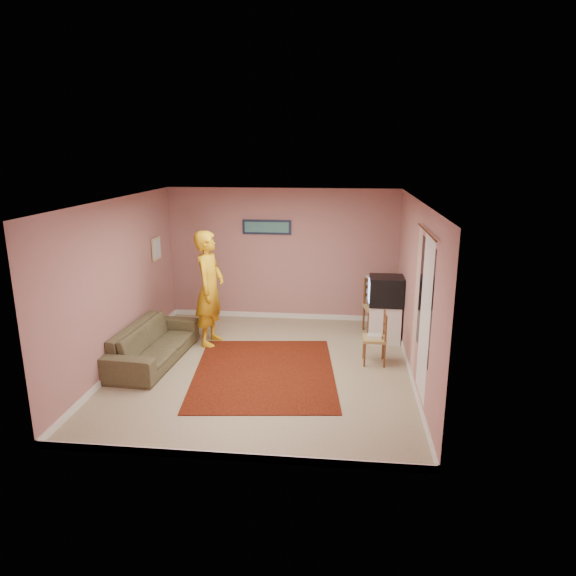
# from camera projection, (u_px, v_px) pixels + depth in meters

# --- Properties ---
(ground) EXTENTS (5.00, 5.00, 0.00)m
(ground) POSITION_uv_depth(u_px,v_px,m) (264.00, 368.00, 8.02)
(ground) COLOR tan
(ground) RESTS_ON ground
(wall_back) EXTENTS (4.50, 0.02, 2.60)m
(wall_back) POSITION_uv_depth(u_px,v_px,m) (282.00, 255.00, 10.08)
(wall_back) COLOR #A76D6F
(wall_back) RESTS_ON ground
(wall_front) EXTENTS (4.50, 0.02, 2.60)m
(wall_front) POSITION_uv_depth(u_px,v_px,m) (225.00, 350.00, 5.28)
(wall_front) COLOR #A76D6F
(wall_front) RESTS_ON ground
(wall_left) EXTENTS (0.02, 5.00, 2.60)m
(wall_left) POSITION_uv_depth(u_px,v_px,m) (119.00, 284.00, 7.92)
(wall_left) COLOR #A76D6F
(wall_left) RESTS_ON ground
(wall_right) EXTENTS (0.02, 5.00, 2.60)m
(wall_right) POSITION_uv_depth(u_px,v_px,m) (416.00, 292.00, 7.45)
(wall_right) COLOR #A76D6F
(wall_right) RESTS_ON ground
(ceiling) EXTENTS (4.50, 5.00, 0.02)m
(ceiling) POSITION_uv_depth(u_px,v_px,m) (262.00, 200.00, 7.34)
(ceiling) COLOR silver
(ceiling) RESTS_ON wall_back
(baseboard_back) EXTENTS (4.50, 0.02, 0.10)m
(baseboard_back) POSITION_uv_depth(u_px,v_px,m) (282.00, 315.00, 10.40)
(baseboard_back) COLOR white
(baseboard_back) RESTS_ON ground
(baseboard_front) EXTENTS (4.50, 0.02, 0.10)m
(baseboard_front) POSITION_uv_depth(u_px,v_px,m) (229.00, 456.00, 5.62)
(baseboard_front) COLOR white
(baseboard_front) RESTS_ON ground
(baseboard_left) EXTENTS (0.02, 5.00, 0.10)m
(baseboard_left) POSITION_uv_depth(u_px,v_px,m) (126.00, 359.00, 8.24)
(baseboard_left) COLOR white
(baseboard_left) RESTS_ON ground
(baseboard_right) EXTENTS (0.02, 5.00, 0.10)m
(baseboard_right) POSITION_uv_depth(u_px,v_px,m) (410.00, 371.00, 7.78)
(baseboard_right) COLOR white
(baseboard_right) RESTS_ON ground
(window) EXTENTS (0.01, 1.10, 1.50)m
(window) POSITION_uv_depth(u_px,v_px,m) (425.00, 299.00, 6.55)
(window) COLOR black
(window) RESTS_ON wall_right
(curtain_sheer) EXTENTS (0.01, 0.75, 2.10)m
(curtain_sheer) POSITION_uv_depth(u_px,v_px,m) (425.00, 318.00, 6.46)
(curtain_sheer) COLOR white
(curtain_sheer) RESTS_ON wall_right
(curtain_floral) EXTENTS (0.01, 0.35, 2.10)m
(curtain_floral) POSITION_uv_depth(u_px,v_px,m) (416.00, 302.00, 7.13)
(curtain_floral) COLOR beige
(curtain_floral) RESTS_ON wall_right
(curtain_rod) EXTENTS (0.02, 1.40, 0.02)m
(curtain_rod) POSITION_uv_depth(u_px,v_px,m) (427.00, 232.00, 6.33)
(curtain_rod) COLOR brown
(curtain_rod) RESTS_ON wall_right
(picture_back) EXTENTS (0.95, 0.04, 0.28)m
(picture_back) POSITION_uv_depth(u_px,v_px,m) (267.00, 227.00, 9.94)
(picture_back) COLOR #131C36
(picture_back) RESTS_ON wall_back
(picture_left) EXTENTS (0.04, 0.38, 0.42)m
(picture_left) POSITION_uv_depth(u_px,v_px,m) (156.00, 249.00, 9.38)
(picture_left) COLOR #C7B489
(picture_left) RESTS_ON wall_left
(area_rug) EXTENTS (2.39, 2.86, 0.01)m
(area_rug) POSITION_uv_depth(u_px,v_px,m) (264.00, 372.00, 7.85)
(area_rug) COLOR black
(area_rug) RESTS_ON ground
(tv_cabinet) EXTENTS (0.53, 0.48, 0.68)m
(tv_cabinet) POSITION_uv_depth(u_px,v_px,m) (385.00, 323.00, 9.07)
(tv_cabinet) COLOR white
(tv_cabinet) RESTS_ON ground
(crt_tv) EXTENTS (0.60, 0.53, 0.50)m
(crt_tv) POSITION_uv_depth(u_px,v_px,m) (386.00, 291.00, 8.92)
(crt_tv) COLOR black
(crt_tv) RESTS_ON tv_cabinet
(chair_a) EXTENTS (0.54, 0.52, 0.55)m
(chair_a) POSITION_uv_depth(u_px,v_px,m) (377.00, 301.00, 9.40)
(chair_a) COLOR tan
(chair_a) RESTS_ON ground
(dvd_player) EXTENTS (0.37, 0.27, 0.06)m
(dvd_player) POSITION_uv_depth(u_px,v_px,m) (377.00, 305.00, 9.42)
(dvd_player) COLOR #A9A8AD
(dvd_player) RESTS_ON chair_a
(blue_throw) EXTENTS (0.42, 0.05, 0.45)m
(blue_throw) POSITION_uv_depth(u_px,v_px,m) (377.00, 288.00, 9.53)
(blue_throw) COLOR #8BB7E4
(blue_throw) RESTS_ON chair_a
(chair_b) EXTENTS (0.36, 0.38, 0.46)m
(chair_b) POSITION_uv_depth(u_px,v_px,m) (375.00, 332.00, 8.08)
(chair_b) COLOR tan
(chair_b) RESTS_ON ground
(game_console) EXTENTS (0.23, 0.17, 0.04)m
(game_console) POSITION_uv_depth(u_px,v_px,m) (375.00, 336.00, 8.10)
(game_console) COLOR silver
(game_console) RESTS_ON chair_b
(sofa) EXTENTS (0.94, 2.11, 0.60)m
(sofa) POSITION_uv_depth(u_px,v_px,m) (154.00, 343.00, 8.22)
(sofa) COLOR brown
(sofa) RESTS_ON ground
(person) EXTENTS (0.55, 0.77, 1.99)m
(person) POSITION_uv_depth(u_px,v_px,m) (210.00, 288.00, 8.80)
(person) COLOR gold
(person) RESTS_ON ground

